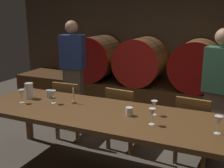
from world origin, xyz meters
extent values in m
cube|color=#473A2D|center=(0.00, 2.92, 1.28)|extent=(7.14, 0.24, 2.56)
cube|color=#4C2D16|center=(0.00, 2.37, 0.26)|extent=(6.42, 0.90, 0.52)
cylinder|color=#513319|center=(-1.44, 2.37, 0.95)|extent=(0.86, 0.85, 0.86)
cylinder|color=maroon|center=(-1.44, 1.93, 0.95)|extent=(0.87, 0.03, 0.87)
cylinder|color=maroon|center=(-1.44, 2.81, 0.95)|extent=(0.87, 0.03, 0.87)
cylinder|color=#2D2D33|center=(-1.44, 2.37, 0.95)|extent=(0.86, 0.04, 0.86)
cylinder|color=brown|center=(-0.51, 2.37, 0.95)|extent=(0.86, 0.85, 0.86)
cylinder|color=#B21C16|center=(-0.51, 1.93, 0.95)|extent=(0.87, 0.03, 0.87)
cylinder|color=#B21C16|center=(-0.51, 2.81, 0.95)|extent=(0.87, 0.03, 0.87)
cylinder|color=#2D2D33|center=(-0.51, 2.37, 0.95)|extent=(0.86, 0.04, 0.86)
cylinder|color=brown|center=(0.51, 2.37, 0.95)|extent=(0.86, 0.85, 0.86)
cylinder|color=maroon|center=(0.51, 1.93, 0.95)|extent=(0.87, 0.03, 0.87)
cylinder|color=maroon|center=(0.51, 2.81, 0.95)|extent=(0.87, 0.03, 0.87)
cylinder|color=#2D2D33|center=(0.51, 2.37, 0.95)|extent=(0.86, 0.04, 0.86)
cube|color=brown|center=(-0.17, -0.02, 0.75)|extent=(2.99, 0.96, 0.05)
cube|color=brown|center=(-1.58, 0.39, 0.36)|extent=(0.07, 0.07, 0.73)
cube|color=brown|center=(-1.04, 0.73, 0.44)|extent=(0.42, 0.42, 0.04)
cube|color=brown|center=(-1.03, 0.55, 0.67)|extent=(0.40, 0.06, 0.42)
cube|color=brown|center=(-0.88, 0.91, 0.21)|extent=(0.05, 0.05, 0.42)
cube|color=brown|center=(-1.22, 0.90, 0.21)|extent=(0.05, 0.05, 0.42)
cube|color=brown|center=(-0.86, 0.57, 0.21)|extent=(0.05, 0.05, 0.42)
cube|color=brown|center=(-1.20, 0.56, 0.21)|extent=(0.05, 0.05, 0.42)
cube|color=brown|center=(-0.20, 0.74, 0.44)|extent=(0.44, 0.44, 0.04)
cube|color=brown|center=(-0.21, 0.56, 0.67)|extent=(0.40, 0.08, 0.42)
cube|color=brown|center=(-0.01, 0.89, 0.21)|extent=(0.05, 0.05, 0.42)
cube|color=brown|center=(-0.35, 0.92, 0.21)|extent=(0.05, 0.05, 0.42)
cube|color=brown|center=(-0.04, 0.55, 0.21)|extent=(0.05, 0.05, 0.42)
cube|color=brown|center=(-0.38, 0.58, 0.21)|extent=(0.05, 0.05, 0.42)
cube|color=brown|center=(0.73, 0.73, 0.44)|extent=(0.44, 0.44, 0.04)
cube|color=brown|center=(0.72, 0.55, 0.67)|extent=(0.40, 0.08, 0.42)
cube|color=brown|center=(0.92, 0.88, 0.21)|extent=(0.05, 0.05, 0.42)
cube|color=brown|center=(0.58, 0.91, 0.21)|extent=(0.05, 0.05, 0.42)
cube|color=brown|center=(0.89, 0.54, 0.21)|extent=(0.05, 0.05, 0.42)
cube|color=brown|center=(0.55, 0.57, 0.21)|extent=(0.05, 0.05, 0.42)
cube|color=brown|center=(-1.35, 1.28, 0.46)|extent=(0.34, 0.26, 0.93)
cube|color=navy|center=(-1.35, 1.28, 1.21)|extent=(0.42, 0.31, 0.56)
sphere|color=tan|center=(-1.35, 1.28, 1.61)|extent=(0.21, 0.21, 0.21)
cube|color=brown|center=(0.96, 1.05, 0.43)|extent=(0.34, 0.26, 0.86)
cube|color=#336047|center=(0.96, 1.05, 1.14)|extent=(0.42, 0.31, 0.57)
sphere|color=tan|center=(0.96, 1.05, 1.55)|extent=(0.21, 0.21, 0.21)
cylinder|color=olive|center=(-0.62, 0.11, 0.79)|extent=(0.05, 0.05, 0.02)
cylinder|color=#EDE5CC|center=(-0.62, 0.11, 0.89)|extent=(0.02, 0.02, 0.17)
cone|color=yellow|center=(-0.62, 0.11, 0.98)|extent=(0.01, 0.01, 0.02)
cylinder|color=white|center=(-1.25, 0.06, 0.88)|extent=(0.10, 0.10, 0.20)
cylinder|color=silver|center=(-1.20, -0.13, 0.78)|extent=(0.06, 0.06, 0.00)
cylinder|color=silver|center=(-1.20, -0.13, 0.82)|extent=(0.01, 0.01, 0.08)
cone|color=silver|center=(-1.20, -0.13, 0.90)|extent=(0.07, 0.07, 0.08)
cylinder|color=silver|center=(-0.84, 0.01, 0.78)|extent=(0.06, 0.06, 0.00)
cylinder|color=silver|center=(-0.84, 0.01, 0.82)|extent=(0.01, 0.01, 0.08)
cone|color=silver|center=(-0.84, 0.01, 0.90)|extent=(0.07, 0.07, 0.08)
cylinder|color=white|center=(0.37, 0.13, 0.78)|extent=(0.06, 0.06, 0.00)
cylinder|color=white|center=(0.37, 0.13, 0.83)|extent=(0.01, 0.01, 0.09)
cone|color=white|center=(0.37, 0.13, 0.90)|extent=(0.07, 0.07, 0.07)
cylinder|color=white|center=(0.42, -0.14, 0.78)|extent=(0.06, 0.06, 0.00)
cylinder|color=white|center=(0.42, -0.14, 0.82)|extent=(0.01, 0.01, 0.08)
cone|color=white|center=(0.42, -0.14, 0.90)|extent=(0.07, 0.07, 0.09)
cylinder|color=white|center=(1.03, -0.10, 0.78)|extent=(0.06, 0.06, 0.00)
cylinder|color=white|center=(1.03, -0.10, 0.82)|extent=(0.01, 0.01, 0.09)
cone|color=white|center=(1.03, -0.10, 0.91)|extent=(0.08, 0.08, 0.08)
cylinder|color=silver|center=(-1.03, 0.18, 0.83)|extent=(0.07, 0.07, 0.10)
cylinder|color=white|center=(0.14, 0.00, 0.82)|extent=(0.08, 0.08, 0.09)
camera|label=1|loc=(1.10, -2.61, 1.84)|focal=44.58mm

